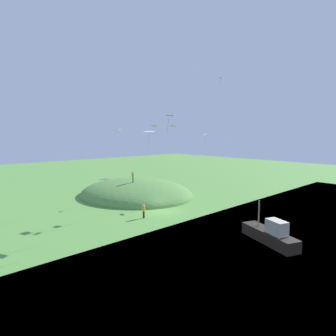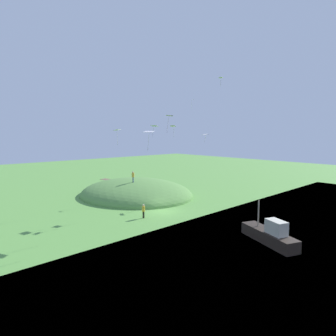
# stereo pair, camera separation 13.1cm
# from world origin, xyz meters

# --- Properties ---
(ground_plane) EXTENTS (160.00, 160.00, 0.00)m
(ground_plane) POSITION_xyz_m (0.00, 0.00, 0.00)
(ground_plane) COLOR #5B9742
(grass_hill) EXTENTS (20.36, 17.86, 5.35)m
(grass_hill) POSITION_xyz_m (10.72, -3.37, 0.00)
(grass_hill) COLOR #588B42
(grass_hill) RESTS_ON ground_plane
(dirt_path) EXTENTS (15.66, 5.24, 0.04)m
(dirt_path) POSITION_xyz_m (22.16, -9.59, 0.02)
(dirt_path) COLOR brown
(dirt_path) RESTS_ON ground_plane
(boat_on_lake) EXTENTS (6.48, 3.82, 3.72)m
(boat_on_lake) POSITION_xyz_m (-15.17, -0.09, 0.81)
(boat_on_lake) COLOR black
(boat_on_lake) RESTS_ON lake_water
(person_walking_path) EXTENTS (0.59, 0.59, 1.78)m
(person_walking_path) POSITION_xyz_m (8.97, -1.57, 3.70)
(person_walking_path) COLOR navy
(person_walking_path) RESTS_ON grass_hill
(person_watching_kites) EXTENTS (0.48, 0.48, 1.74)m
(person_watching_kites) POSITION_xyz_m (-0.73, 3.82, 1.10)
(person_watching_kites) COLOR black
(person_watching_kites) RESTS_ON ground_plane
(kite_0) EXTENTS (1.37, 1.45, 2.19)m
(kite_0) POSITION_xyz_m (6.94, 2.51, 10.74)
(kite_0) COLOR silver
(kite_1) EXTENTS (0.71, 0.60, 1.74)m
(kite_1) POSITION_xyz_m (6.95, -13.21, 16.14)
(kite_1) COLOR white
(kite_2) EXTENTS (0.76, 0.90, 1.39)m
(kite_2) POSITION_xyz_m (-0.07, -11.84, 18.80)
(kite_2) COLOR white
(kite_3) EXTENTS (1.30, 1.23, 1.91)m
(kite_3) POSITION_xyz_m (-4.85, 3.32, 12.15)
(kite_3) COLOR silver
(kite_4) EXTENTS (0.92, 0.82, 1.69)m
(kite_4) POSITION_xyz_m (1.67, -3.42, 11.27)
(kite_4) COLOR white
(kite_5) EXTENTS (1.43, 1.27, 2.29)m
(kite_5) POSITION_xyz_m (-2.52, 4.31, 10.42)
(kite_5) COLOR silver
(kite_6) EXTENTS (1.10, 0.93, 1.35)m
(kite_6) POSITION_xyz_m (1.04, -9.71, 10.13)
(kite_6) COLOR white
(kite_7) EXTENTS (1.11, 0.91, 1.65)m
(kite_7) POSITION_xyz_m (1.82, -0.11, 11.27)
(kite_7) COLOR white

